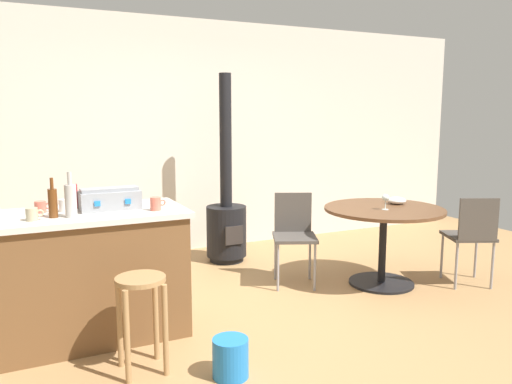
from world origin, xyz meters
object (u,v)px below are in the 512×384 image
object	(u,v)px
dining_table	(383,226)
wooden_stool	(141,303)
kitchen_island	(93,274)
cup_1	(32,214)
folding_chair_far	(472,233)
bottle_0	(76,199)
wine_glass	(386,198)
cup_2	(156,204)
plastic_bucket	(230,358)
wood_stove	(226,218)
toolbox	(110,199)
bottle_1	(71,200)
bottle_2	(53,202)
cup_0	(41,207)
folding_chair_near	(294,231)
serving_bowl	(397,200)
cup_3	(65,205)

from	to	relation	value
dining_table	wooden_stool	bearing A→B (deg)	-164.70
kitchen_island	wooden_stool	xyz separation A→B (m)	(0.20, -0.67, -0.02)
cup_1	wooden_stool	bearing A→B (deg)	-41.28
folding_chair_far	wooden_stool	bearing A→B (deg)	-175.03
bottle_0	wine_glass	size ratio (longest dim) A/B	1.25
wooden_stool	cup_2	bearing A→B (deg)	64.77
cup_1	plastic_bucket	world-z (taller)	cup_1
wooden_stool	wood_stove	xyz separation A→B (m)	(1.40, 2.04, 0.04)
toolbox	bottle_0	size ratio (longest dim) A/B	2.35
kitchen_island	bottle_1	world-z (taller)	bottle_1
wooden_stool	bottle_1	xyz separation A→B (m)	(-0.34, 0.52, 0.60)
cup_2	wine_glass	distance (m)	2.16
bottle_0	wine_glass	world-z (taller)	bottle_0
toolbox	bottle_2	xyz separation A→B (m)	(-0.40, -0.15, 0.03)
cup_0	plastic_bucket	distance (m)	1.69
wine_glass	folding_chair_near	bearing A→B (deg)	144.79
bottle_1	plastic_bucket	xyz separation A→B (m)	(0.81, -0.83, -0.93)
wood_stove	bottle_1	xyz separation A→B (m)	(-1.74, -1.52, 0.56)
dining_table	bottle_0	bearing A→B (deg)	176.35
cup_0	cup_2	distance (m)	0.80
kitchen_island	wood_stove	world-z (taller)	wood_stove
toolbox	cup_0	size ratio (longest dim) A/B	3.70
wooden_stool	bottle_0	distance (m)	1.05
bottle_1	cup_2	world-z (taller)	bottle_1
wine_glass	plastic_bucket	size ratio (longest dim) A/B	0.58
cup_2	wine_glass	xyz separation A→B (m)	(2.16, 0.08, -0.13)
dining_table	plastic_bucket	xyz separation A→B (m)	(-1.98, -0.98, -0.45)
folding_chair_far	wood_stove	world-z (taller)	wood_stove
wood_stove	folding_chair_far	bearing A→B (deg)	-44.87
folding_chair_near	cup_2	bearing A→B (deg)	-158.98
dining_table	serving_bowl	bearing A→B (deg)	23.63
bottle_2	plastic_bucket	xyz separation A→B (m)	(0.92, -0.87, -0.91)
wooden_stool	cup_1	world-z (taller)	cup_1
cup_1	kitchen_island	bearing A→B (deg)	22.86
cup_0	cup_3	size ratio (longest dim) A/B	1.04
kitchen_island	wood_stove	size ratio (longest dim) A/B	0.65
bottle_0	cup_0	bearing A→B (deg)	-163.51
folding_chair_far	bottle_2	xyz separation A→B (m)	(-3.62, 0.28, 0.52)
wooden_stool	bottle_0	world-z (taller)	bottle_0
bottle_1	cup_0	bearing A→B (deg)	124.81
wooden_stool	bottle_1	world-z (taller)	bottle_1
wooden_stool	serving_bowl	xyz separation A→B (m)	(2.69, 0.78, 0.33)
cup_1	bottle_0	bearing A→B (deg)	47.44
cup_0	plastic_bucket	bearing A→B (deg)	-47.68
folding_chair_near	bottle_1	size ratio (longest dim) A/B	2.82
folding_chair_far	cup_1	size ratio (longest dim) A/B	7.79
wooden_stool	cup_3	size ratio (longest dim) A/B	5.65
cup_1	cup_3	xyz separation A→B (m)	(0.22, 0.24, 0.00)
folding_chair_near	bottle_1	world-z (taller)	bottle_1
wooden_stool	plastic_bucket	distance (m)	0.65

